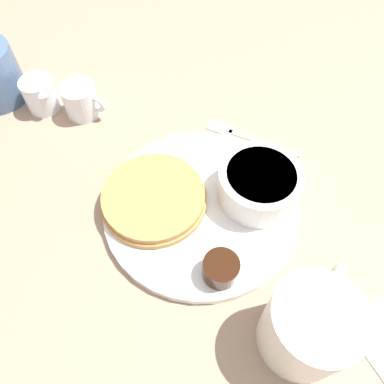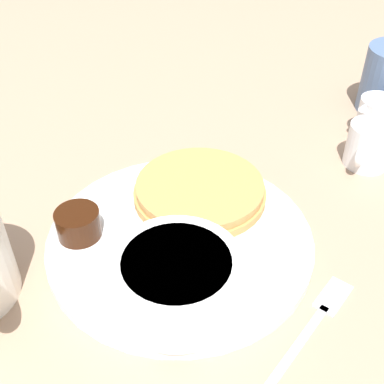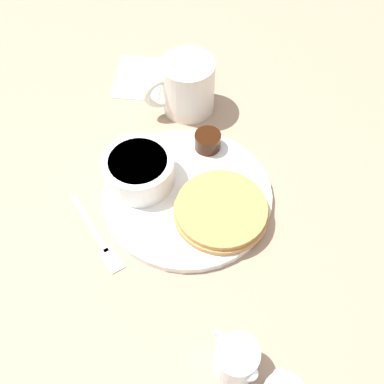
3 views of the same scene
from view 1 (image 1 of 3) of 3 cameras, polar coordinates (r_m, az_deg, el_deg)
ground_plane at (r=0.50m, az=1.29°, el=-2.69°), size 4.00×4.00×0.00m
plate at (r=0.49m, az=1.30°, el=-2.33°), size 0.25×0.25×0.01m
pancake_stack at (r=0.49m, az=-5.88°, el=-0.88°), size 0.14×0.14×0.02m
bowl at (r=0.48m, az=10.21°, el=1.34°), size 0.11×0.11×0.05m
syrup_cup at (r=0.44m, az=4.41°, el=-11.58°), size 0.04×0.04×0.03m
butter_ramekin at (r=0.49m, az=12.48°, el=-0.16°), size 0.05×0.05×0.05m
coffee_mug at (r=0.41m, az=17.41°, el=-18.88°), size 0.09×0.12×0.09m
creamer_pitcher_near at (r=0.62m, az=-16.57°, el=13.26°), size 0.07×0.05×0.05m
creamer_pitcher_far at (r=0.65m, az=-22.17°, el=13.62°), size 0.07×0.05×0.05m
fork at (r=0.58m, az=7.57°, el=8.62°), size 0.14×0.07×0.00m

